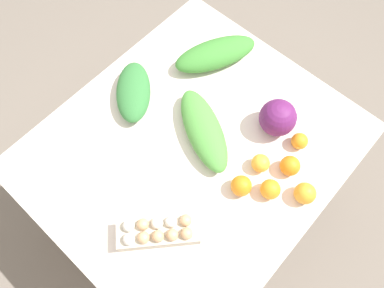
{
  "coord_description": "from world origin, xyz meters",
  "views": [
    {
      "loc": [
        -0.46,
        -0.42,
        2.07
      ],
      "look_at": [
        0.0,
        0.0,
        0.73
      ],
      "focal_mm": 35.0,
      "sensor_mm": 36.0,
      "label": 1
    }
  ],
  "objects_px": {
    "greens_bunch_scallion": "(133,92)",
    "orange_5": "(305,193)",
    "orange_0": "(261,163)",
    "orange_2": "(270,189)",
    "greens_bunch_kale": "(204,130)",
    "orange_1": "(290,166)",
    "cabbage_purple": "(278,118)",
    "greens_bunch_beet_tops": "(215,54)",
    "orange_3": "(300,141)",
    "orange_4": "(241,186)",
    "egg_carton": "(158,231)"
  },
  "relations": [
    {
      "from": "greens_bunch_beet_tops",
      "to": "orange_0",
      "type": "height_order",
      "value": "greens_bunch_beet_tops"
    },
    {
      "from": "orange_5",
      "to": "orange_2",
      "type": "bearing_deg",
      "value": 124.82
    },
    {
      "from": "greens_bunch_scallion",
      "to": "orange_2",
      "type": "distance_m",
      "value": 0.68
    },
    {
      "from": "orange_0",
      "to": "orange_1",
      "type": "relative_size",
      "value": 0.92
    },
    {
      "from": "orange_0",
      "to": "orange_5",
      "type": "height_order",
      "value": "orange_5"
    },
    {
      "from": "egg_carton",
      "to": "orange_5",
      "type": "height_order",
      "value": "egg_carton"
    },
    {
      "from": "orange_0",
      "to": "cabbage_purple",
      "type": "bearing_deg",
      "value": 19.31
    },
    {
      "from": "orange_1",
      "to": "orange_4",
      "type": "relative_size",
      "value": 0.98
    },
    {
      "from": "greens_bunch_beet_tops",
      "to": "orange_0",
      "type": "bearing_deg",
      "value": -120.37
    },
    {
      "from": "greens_bunch_scallion",
      "to": "orange_5",
      "type": "bearing_deg",
      "value": -81.43
    },
    {
      "from": "egg_carton",
      "to": "orange_5",
      "type": "distance_m",
      "value": 0.55
    },
    {
      "from": "greens_bunch_beet_tops",
      "to": "orange_3",
      "type": "height_order",
      "value": "greens_bunch_beet_tops"
    },
    {
      "from": "greens_bunch_kale",
      "to": "cabbage_purple",
      "type": "bearing_deg",
      "value": -39.72
    },
    {
      "from": "greens_bunch_kale",
      "to": "orange_2",
      "type": "distance_m",
      "value": 0.34
    },
    {
      "from": "orange_2",
      "to": "orange_5",
      "type": "distance_m",
      "value": 0.13
    },
    {
      "from": "greens_bunch_kale",
      "to": "orange_2",
      "type": "relative_size",
      "value": 5.05
    },
    {
      "from": "egg_carton",
      "to": "greens_bunch_beet_tops",
      "type": "bearing_deg",
      "value": 68.48
    },
    {
      "from": "cabbage_purple",
      "to": "orange_2",
      "type": "distance_m",
      "value": 0.29
    },
    {
      "from": "orange_1",
      "to": "greens_bunch_scallion",
      "type": "bearing_deg",
      "value": 104.08
    },
    {
      "from": "orange_2",
      "to": "orange_3",
      "type": "relative_size",
      "value": 1.15
    },
    {
      "from": "greens_bunch_beet_tops",
      "to": "orange_5",
      "type": "height_order",
      "value": "greens_bunch_beet_tops"
    },
    {
      "from": "egg_carton",
      "to": "greens_bunch_scallion",
      "type": "distance_m",
      "value": 0.59
    },
    {
      "from": "greens_bunch_beet_tops",
      "to": "orange_5",
      "type": "bearing_deg",
      "value": -111.37
    },
    {
      "from": "cabbage_purple",
      "to": "egg_carton",
      "type": "height_order",
      "value": "cabbage_purple"
    },
    {
      "from": "orange_2",
      "to": "orange_3",
      "type": "distance_m",
      "value": 0.24
    },
    {
      "from": "orange_2",
      "to": "orange_0",
      "type": "bearing_deg",
      "value": 57.02
    },
    {
      "from": "greens_bunch_scallion",
      "to": "orange_2",
      "type": "relative_size",
      "value": 3.85
    },
    {
      "from": "orange_0",
      "to": "orange_3",
      "type": "bearing_deg",
      "value": -17.34
    },
    {
      "from": "greens_bunch_scallion",
      "to": "greens_bunch_kale",
      "type": "bearing_deg",
      "value": -79.53
    },
    {
      "from": "orange_3",
      "to": "orange_2",
      "type": "bearing_deg",
      "value": -171.6
    },
    {
      "from": "orange_2",
      "to": "greens_bunch_kale",
      "type": "bearing_deg",
      "value": 87.15
    },
    {
      "from": "egg_carton",
      "to": "orange_0",
      "type": "distance_m",
      "value": 0.46
    },
    {
      "from": "orange_0",
      "to": "egg_carton",
      "type": "bearing_deg",
      "value": 166.63
    },
    {
      "from": "orange_4",
      "to": "egg_carton",
      "type": "bearing_deg",
      "value": 161.5
    },
    {
      "from": "cabbage_purple",
      "to": "greens_bunch_beet_tops",
      "type": "distance_m",
      "value": 0.41
    },
    {
      "from": "orange_3",
      "to": "orange_4",
      "type": "height_order",
      "value": "orange_4"
    },
    {
      "from": "orange_3",
      "to": "orange_4",
      "type": "xyz_separation_m",
      "value": [
        -0.3,
        0.05,
        0.01
      ]
    },
    {
      "from": "greens_bunch_scallion",
      "to": "orange_0",
      "type": "bearing_deg",
      "value": -79.91
    },
    {
      "from": "orange_0",
      "to": "orange_5",
      "type": "bearing_deg",
      "value": -86.11
    },
    {
      "from": "egg_carton",
      "to": "orange_4",
      "type": "xyz_separation_m",
      "value": [
        0.33,
        -0.11,
        -0.0
      ]
    },
    {
      "from": "orange_5",
      "to": "cabbage_purple",
      "type": "bearing_deg",
      "value": 56.95
    },
    {
      "from": "orange_0",
      "to": "orange_5",
      "type": "relative_size",
      "value": 0.88
    },
    {
      "from": "cabbage_purple",
      "to": "greens_bunch_beet_tops",
      "type": "height_order",
      "value": "cabbage_purple"
    },
    {
      "from": "orange_0",
      "to": "orange_4",
      "type": "xyz_separation_m",
      "value": [
        -0.12,
        -0.0,
        0.0
      ]
    },
    {
      "from": "greens_bunch_scallion",
      "to": "orange_1",
      "type": "bearing_deg",
      "value": -75.92
    },
    {
      "from": "greens_bunch_kale",
      "to": "orange_0",
      "type": "distance_m",
      "value": 0.25
    },
    {
      "from": "greens_bunch_kale",
      "to": "orange_1",
      "type": "relative_size",
      "value": 4.92
    },
    {
      "from": "greens_bunch_kale",
      "to": "orange_0",
      "type": "relative_size",
      "value": 5.34
    },
    {
      "from": "orange_2",
      "to": "orange_4",
      "type": "height_order",
      "value": "orange_4"
    },
    {
      "from": "orange_1",
      "to": "orange_0",
      "type": "bearing_deg",
      "value": 126.06
    }
  ]
}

